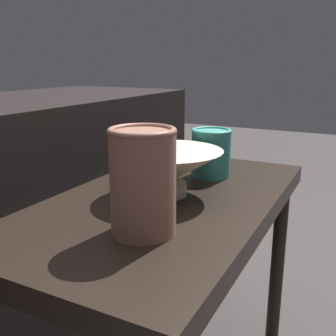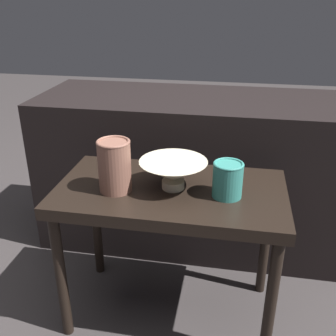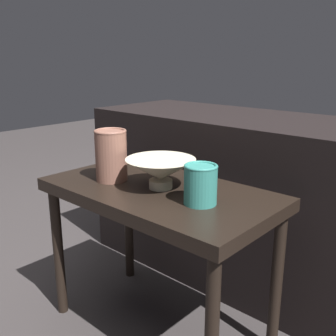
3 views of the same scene
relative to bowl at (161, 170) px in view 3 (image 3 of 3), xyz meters
The scene contains 6 objects.
ground_plane 0.58m from the bowl, behind, with size 8.00×8.00×0.00m, color #383333.
table 0.12m from the bowl, behind, with size 0.74×0.41×0.52m.
couch_backdrop 0.57m from the bowl, 90.92° to the left, with size 1.32×0.50×0.68m.
bowl is the anchor object (origin of this frame).
vase_textured_left 0.19m from the bowl, 165.51° to the right, with size 0.10×0.10×0.17m.
vase_colorful_right 0.17m from the bowl, ahead, with size 0.09×0.09×0.11m.
Camera 3 is at (0.80, -0.84, 0.91)m, focal length 42.00 mm.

